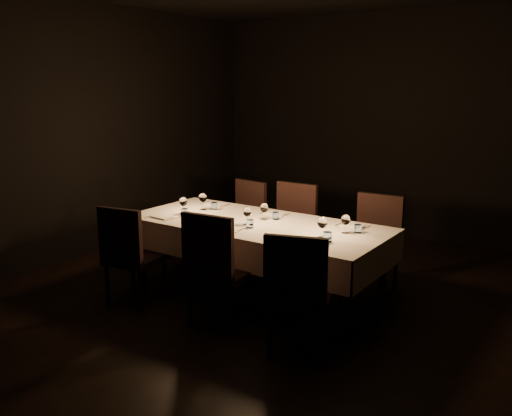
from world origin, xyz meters
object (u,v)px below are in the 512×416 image
Objects in this scene: chair_far_center at (291,226)px; chair_near_right at (298,289)px; chair_near_left at (129,251)px; chair_far_left at (244,218)px; dining_table at (256,230)px; chair_near_center at (216,265)px; chair_far_right at (375,240)px.

chair_near_right is at bearing -58.57° from chair_far_center.
chair_near_left is 1.01× the size of chair_far_left.
chair_near_left is at bearing -136.23° from dining_table.
dining_table is at bearing -58.23° from chair_near_right.
chair_far_left is at bearing -66.76° from chair_near_center.
dining_table is at bearing -87.25° from chair_near_center.
chair_near_center is at bearing -119.06° from chair_far_right.
chair_far_left is 0.98× the size of chair_far_right.
chair_far_center is at bearing -126.40° from chair_near_left.
chair_near_center reaches higher than chair_near_left.
dining_table is 2.62× the size of chair_near_left.
chair_near_center is 1.04× the size of chair_far_right.
chair_near_right reaches higher than dining_table.
dining_table is 2.64× the size of chair_far_left.
chair_far_center is (0.68, -0.08, 0.02)m from chair_far_left.
chair_far_right is at bearing 43.07° from dining_table.
chair_near_right is at bearing 171.98° from chair_near_center.
chair_far_right reaches higher than chair_far_left.
chair_far_right is (0.77, 1.55, -0.02)m from chair_near_center.
dining_table is 2.48× the size of chair_near_center.
chair_near_center is (0.96, 0.09, 0.03)m from chair_near_left.
chair_far_right is at bearing 2.42° from chair_far_center.
dining_table is at bearing -139.53° from chair_far_right.
chair_near_left is at bearing -16.51° from chair_near_right.
chair_near_center is 1.73m from chair_far_right.
chair_far_left reaches higher than dining_table.
chair_near_right is at bearing 172.02° from chair_near_left.
chair_near_left is at bearing -118.15° from chair_far_center.
chair_far_center is at bearing 1.90° from chair_far_left.
chair_near_right is 1.59m from chair_far_right.
chair_far_center is (-0.16, 1.49, -0.01)m from chair_near_center.
chair_far_left is (-0.74, 0.83, -0.16)m from dining_table.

